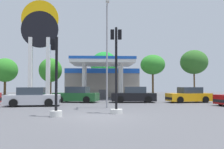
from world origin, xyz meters
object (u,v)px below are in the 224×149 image
at_px(traffic_signal_0, 116,79).
at_px(tree_0, 5,70).
at_px(car_0, 76,95).
at_px(traffic_signal_1, 56,90).
at_px(corner_streetlamp, 107,46).
at_px(tree_4, 194,62).
at_px(tree_1, 50,70).
at_px(tree_3, 153,65).
at_px(car_6, 33,98).
at_px(tree_2, 104,65).
at_px(station_pole_sign, 40,36).
at_px(car_1, 189,96).
at_px(car_3, 133,95).

relative_size(traffic_signal_0, tree_0, 0.81).
bearing_deg(car_0, traffic_signal_1, -90.22).
bearing_deg(corner_streetlamp, tree_4, 55.69).
height_order(tree_1, tree_3, tree_3).
relative_size(car_6, traffic_signal_1, 1.02).
bearing_deg(tree_0, traffic_signal_0, -57.75).
height_order(tree_2, tree_4, tree_4).
bearing_deg(station_pole_sign, traffic_signal_1, -72.60).
bearing_deg(tree_4, car_1, -113.54).
xyz_separation_m(car_6, traffic_signal_1, (2.94, -6.37, 0.71)).
distance_m(car_1, traffic_signal_0, 11.34).
height_order(car_3, tree_3, tree_3).
bearing_deg(tree_2, tree_3, -1.31).
xyz_separation_m(tree_0, tree_3, (24.74, -1.20, 0.91)).
height_order(car_3, tree_1, tree_1).
bearing_deg(corner_streetlamp, car_0, 114.72).
bearing_deg(traffic_signal_0, car_6, 140.01).
height_order(car_3, tree_4, tree_4).
relative_size(tree_2, tree_4, 0.95).
xyz_separation_m(car_1, tree_2, (-7.74, 17.31, 4.35)).
bearing_deg(corner_streetlamp, car_3, 64.56).
bearing_deg(tree_2, car_0, -99.89).
xyz_separation_m(traffic_signal_1, tree_1, (-5.71, 25.90, 2.67)).
bearing_deg(tree_4, car_3, -126.89).
distance_m(tree_2, corner_streetlamp, 22.62).
bearing_deg(tree_3, tree_0, 177.23).
height_order(station_pole_sign, car_6, station_pole_sign).
distance_m(car_0, car_1, 10.66).
relative_size(traffic_signal_1, tree_4, 0.54).
distance_m(car_6, tree_4, 29.96).
relative_size(car_1, tree_0, 0.68).
distance_m(car_0, car_6, 4.94).
bearing_deg(car_1, car_6, -166.48).
bearing_deg(car_0, tree_4, 42.50).
height_order(station_pole_sign, car_1, station_pole_sign).
xyz_separation_m(car_0, car_3, (5.42, -0.35, -0.00)).
bearing_deg(traffic_signal_1, tree_4, 55.95).
height_order(car_0, car_1, car_0).
height_order(traffic_signal_1, tree_2, tree_2).
distance_m(tree_0, tree_4, 31.94).
bearing_deg(car_3, car_1, -3.45).
bearing_deg(traffic_signal_1, corner_streetlamp, 57.36).
height_order(tree_2, corner_streetlamp, corner_streetlamp).
xyz_separation_m(car_0, tree_1, (-5.75, 15.58, 3.36)).
height_order(station_pole_sign, traffic_signal_1, station_pole_sign).
bearing_deg(station_pole_sign, tree_2, 57.35).
bearing_deg(car_0, corner_streetlamp, -65.28).
height_order(tree_3, corner_streetlamp, corner_streetlamp).
distance_m(car_3, tree_0, 26.49).
xyz_separation_m(tree_1, tree_4, (23.95, 1.10, 1.53)).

